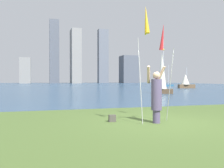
{
  "coord_description": "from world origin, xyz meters",
  "views": [
    {
      "loc": [
        -4.0,
        -7.54,
        1.47
      ],
      "look_at": [
        -0.0,
        6.07,
        1.23
      ],
      "focal_mm": 38.76,
      "sensor_mm": 36.0,
      "label": 1
    }
  ],
  "objects_px": {
    "kite_flag_left": "(146,24)",
    "kite_flag_right": "(163,40)",
    "person": "(156,95)",
    "sailboat_1": "(168,85)",
    "sailboat_3": "(162,75)",
    "bag": "(112,118)",
    "sailboat_0": "(186,81)"
  },
  "relations": [
    {
      "from": "sailboat_3",
      "to": "kite_flag_right",
      "type": "bearing_deg",
      "value": -118.03
    },
    {
      "from": "sailboat_3",
      "to": "kite_flag_left",
      "type": "bearing_deg",
      "value": -119.66
    },
    {
      "from": "kite_flag_left",
      "to": "bag",
      "type": "bearing_deg",
      "value": 127.81
    },
    {
      "from": "person",
      "to": "kite_flag_right",
      "type": "height_order",
      "value": "kite_flag_right"
    },
    {
      "from": "person",
      "to": "sailboat_0",
      "type": "distance_m",
      "value": 36.49
    },
    {
      "from": "person",
      "to": "sailboat_0",
      "type": "bearing_deg",
      "value": 50.6
    },
    {
      "from": "kite_flag_left",
      "to": "sailboat_1",
      "type": "bearing_deg",
      "value": 59.67
    },
    {
      "from": "kite_flag_left",
      "to": "kite_flag_right",
      "type": "distance_m",
      "value": 1.53
    },
    {
      "from": "person",
      "to": "sailboat_0",
      "type": "relative_size",
      "value": 0.52
    },
    {
      "from": "kite_flag_right",
      "to": "bag",
      "type": "xyz_separation_m",
      "value": [
        -1.94,
        0.06,
        -2.84
      ]
    },
    {
      "from": "kite_flag_right",
      "to": "sailboat_0",
      "type": "height_order",
      "value": "sailboat_0"
    },
    {
      "from": "kite_flag_right",
      "to": "sailboat_3",
      "type": "relative_size",
      "value": 0.61
    },
    {
      "from": "kite_flag_right",
      "to": "sailboat_0",
      "type": "distance_m",
      "value": 35.71
    },
    {
      "from": "kite_flag_left",
      "to": "kite_flag_right",
      "type": "bearing_deg",
      "value": 41.07
    },
    {
      "from": "kite_flag_left",
      "to": "bag",
      "type": "distance_m",
      "value": 3.4
    },
    {
      "from": "bag",
      "to": "sailboat_0",
      "type": "height_order",
      "value": "sailboat_0"
    },
    {
      "from": "kite_flag_left",
      "to": "sailboat_1",
      "type": "relative_size",
      "value": 0.77
    },
    {
      "from": "person",
      "to": "kite_flag_left",
      "type": "bearing_deg",
      "value": -150.83
    },
    {
      "from": "person",
      "to": "kite_flag_right",
      "type": "bearing_deg",
      "value": 42.54
    },
    {
      "from": "kite_flag_left",
      "to": "bag",
      "type": "height_order",
      "value": "kite_flag_left"
    },
    {
      "from": "bag",
      "to": "sailboat_1",
      "type": "xyz_separation_m",
      "value": [
        26.25,
        42.44,
        0.18
      ]
    },
    {
      "from": "person",
      "to": "sailboat_1",
      "type": "relative_size",
      "value": 0.39
    },
    {
      "from": "kite_flag_right",
      "to": "sailboat_3",
      "type": "xyz_separation_m",
      "value": [
        8.16,
        15.32,
        -0.92
      ]
    },
    {
      "from": "bag",
      "to": "sailboat_3",
      "type": "height_order",
      "value": "sailboat_3"
    },
    {
      "from": "kite_flag_left",
      "to": "sailboat_0",
      "type": "bearing_deg",
      "value": 54.76
    },
    {
      "from": "person",
      "to": "sailboat_3",
      "type": "height_order",
      "value": "sailboat_3"
    },
    {
      "from": "sailboat_1",
      "to": "sailboat_3",
      "type": "bearing_deg",
      "value": -120.72
    },
    {
      "from": "kite_flag_right",
      "to": "sailboat_0",
      "type": "bearing_deg",
      "value": 55.33
    },
    {
      "from": "kite_flag_right",
      "to": "sailboat_0",
      "type": "relative_size",
      "value": 0.94
    },
    {
      "from": "person",
      "to": "bag",
      "type": "xyz_separation_m",
      "value": [
        -1.38,
        0.67,
        -0.84
      ]
    },
    {
      "from": "person",
      "to": "sailboat_1",
      "type": "distance_m",
      "value": 49.77
    },
    {
      "from": "kite_flag_left",
      "to": "sailboat_1",
      "type": "height_order",
      "value": "sailboat_1"
    }
  ]
}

